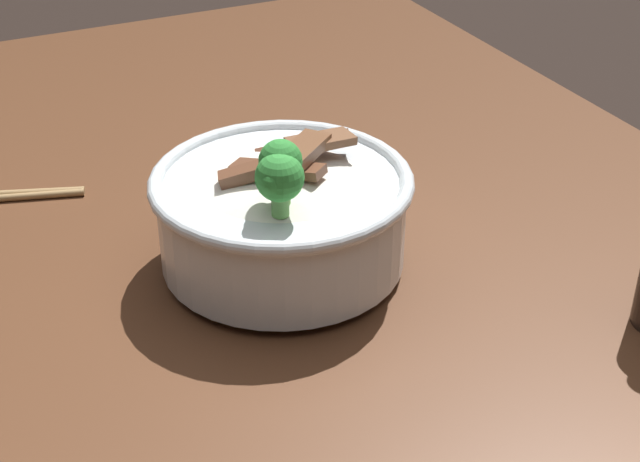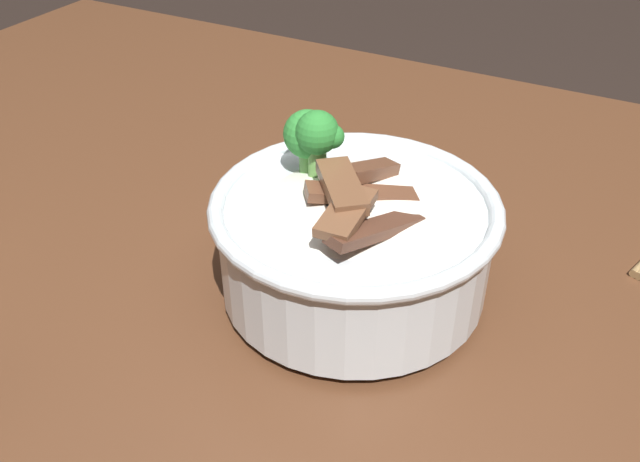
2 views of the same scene
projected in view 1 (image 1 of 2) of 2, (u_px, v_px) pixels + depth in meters
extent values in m
cube|color=#56331E|center=(292.00, 319.00, 0.76)|extent=(1.36, 0.91, 0.05)
cube|color=#56331E|center=(356.00, 244.00, 1.56)|extent=(0.08, 0.08, 0.71)
cylinder|color=silver|center=(283.00, 262.00, 0.78)|extent=(0.10, 0.10, 0.01)
cylinder|color=silver|center=(282.00, 220.00, 0.76)|extent=(0.20, 0.20, 0.07)
torus|color=silver|center=(281.00, 181.00, 0.74)|extent=(0.21, 0.21, 0.01)
ellipsoid|color=white|center=(282.00, 197.00, 0.75)|extent=(0.16, 0.16, 0.05)
cube|color=brown|center=(302.00, 151.00, 0.73)|extent=(0.06, 0.06, 0.01)
cube|color=brown|center=(321.00, 141.00, 0.75)|extent=(0.03, 0.06, 0.01)
cube|color=brown|center=(277.00, 169.00, 0.74)|extent=(0.07, 0.06, 0.02)
cube|color=brown|center=(250.00, 172.00, 0.72)|extent=(0.03, 0.05, 0.02)
cube|color=#563323|center=(303.00, 147.00, 0.77)|extent=(0.04, 0.08, 0.02)
cylinder|color=#5B9947|center=(280.00, 203.00, 0.69)|extent=(0.01, 0.01, 0.02)
sphere|color=green|center=(280.00, 177.00, 0.68)|extent=(0.04, 0.04, 0.04)
sphere|color=green|center=(270.00, 168.00, 0.68)|extent=(0.02, 0.02, 0.02)
sphere|color=green|center=(273.00, 182.00, 0.67)|extent=(0.02, 0.02, 0.02)
cylinder|color=#6BA84C|center=(281.00, 190.00, 0.70)|extent=(0.01, 0.01, 0.03)
sphere|color=#2D8433|center=(281.00, 161.00, 0.68)|extent=(0.03, 0.03, 0.03)
sphere|color=#2D8433|center=(270.00, 159.00, 0.69)|extent=(0.02, 0.02, 0.02)
sphere|color=#2D8433|center=(274.00, 168.00, 0.68)|extent=(0.02, 0.02, 0.02)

